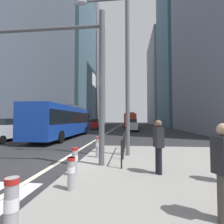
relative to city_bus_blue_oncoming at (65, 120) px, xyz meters
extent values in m
plane|color=#28282B|center=(3.54, 10.34, -1.84)|extent=(160.00, 160.00, 0.00)
cube|color=gray|center=(9.04, -10.66, -1.76)|extent=(9.00, 10.00, 0.15)
cube|color=silver|center=(4.79, -13.66, -1.83)|extent=(0.45, 3.20, 0.01)
cube|color=silver|center=(5.69, -13.66, -1.83)|extent=(0.45, 3.20, 0.01)
cube|color=silver|center=(6.59, -13.66, -1.83)|extent=(0.45, 3.20, 0.01)
cube|color=beige|center=(3.54, 20.34, -1.83)|extent=(0.20, 80.00, 0.01)
cube|color=slate|center=(-12.46, 8.09, 17.70)|extent=(13.72, 23.29, 39.07)
cube|color=slate|center=(-12.46, 32.77, 18.70)|extent=(13.89, 20.75, 41.07)
cube|color=slate|center=(-12.46, 58.59, 23.28)|extent=(13.19, 23.10, 50.24)
cube|color=slate|center=(20.54, 29.45, 25.81)|extent=(10.61, 16.06, 55.30)
cube|color=gray|center=(20.54, 53.15, 15.33)|extent=(11.08, 24.64, 34.33)
cube|color=#14389E|center=(0.00, -0.03, -0.11)|extent=(2.50, 12.04, 2.75)
cube|color=black|center=(0.00, -0.03, 0.23)|extent=(2.54, 11.80, 1.10)
cube|color=#4C4C51|center=(0.00, 1.77, 1.41)|extent=(1.75, 4.34, 0.30)
cylinder|color=black|center=(1.20, -3.89, -1.34)|extent=(0.30, 1.00, 1.00)
cylinder|color=black|center=(-1.20, -3.89, -1.34)|extent=(0.30, 1.00, 1.00)
cylinder|color=black|center=(1.20, 3.82, -1.34)|extent=(0.30, 1.00, 1.00)
cylinder|color=black|center=(-1.20, 3.82, -1.34)|extent=(0.30, 1.00, 1.00)
cube|color=silver|center=(-3.94, -3.22, -0.97)|extent=(1.95, 4.37, 1.10)
cube|color=black|center=(-3.93, -3.07, -0.16)|extent=(1.58, 2.38, 0.52)
cylinder|color=black|center=(-3.08, -4.72, -1.52)|extent=(0.24, 0.65, 0.64)
cylinder|color=black|center=(-2.97, -1.80, -1.52)|extent=(0.24, 0.65, 0.64)
cylinder|color=black|center=(-4.79, -1.73, -1.52)|extent=(0.24, 0.65, 0.64)
cube|color=red|center=(6.79, 23.27, -0.11)|extent=(2.58, 11.40, 2.75)
cube|color=black|center=(6.79, 23.27, 0.23)|extent=(2.62, 11.17, 1.10)
cube|color=#4C4C51|center=(6.78, 21.56, 1.41)|extent=(1.78, 4.11, 0.30)
cylinder|color=black|center=(5.62, 26.91, -1.34)|extent=(0.31, 1.00, 1.00)
cylinder|color=black|center=(8.01, 26.90, -1.34)|extent=(0.31, 1.00, 1.00)
cylinder|color=black|center=(5.56, 19.63, -1.34)|extent=(0.31, 1.00, 1.00)
cylinder|color=black|center=(7.96, 19.62, -1.34)|extent=(0.31, 1.00, 1.00)
cube|color=maroon|center=(0.18, 14.64, -0.97)|extent=(1.86, 4.31, 1.10)
cube|color=black|center=(0.18, 14.79, -0.16)|extent=(1.54, 2.34, 0.52)
cylinder|color=black|center=(1.06, 13.17, -1.52)|extent=(0.23, 0.64, 0.64)
cylinder|color=black|center=(-0.76, 13.20, -1.52)|extent=(0.23, 0.64, 0.64)
cylinder|color=black|center=(1.12, 16.08, -1.52)|extent=(0.23, 0.64, 0.64)
cylinder|color=black|center=(-0.70, 16.11, -1.52)|extent=(0.23, 0.64, 0.64)
cube|color=silver|center=(6.99, 10.56, -0.97)|extent=(1.79, 4.24, 1.10)
cube|color=black|center=(6.99, 10.41, -0.16)|extent=(1.50, 2.29, 0.52)
cylinder|color=black|center=(6.08, 12.01, -1.52)|extent=(0.22, 0.64, 0.64)
cylinder|color=black|center=(7.90, 12.00, -1.52)|extent=(0.22, 0.64, 0.64)
cylinder|color=black|center=(6.08, 9.12, -1.52)|extent=(0.22, 0.64, 0.64)
cylinder|color=black|center=(7.90, 9.12, -1.52)|extent=(0.22, 0.64, 0.64)
cylinder|color=#515156|center=(5.56, -10.41, 1.31)|extent=(0.22, 0.22, 6.00)
cylinder|color=#515156|center=(2.79, -10.41, 3.71)|extent=(5.54, 0.14, 0.14)
cube|color=white|center=(5.31, -10.59, 1.51)|extent=(0.04, 0.60, 0.44)
cylinder|color=#56565B|center=(6.54, -8.55, 2.31)|extent=(0.20, 0.20, 8.00)
cylinder|color=#56565B|center=(5.34, -8.55, 6.11)|extent=(2.40, 0.10, 0.10)
ellipsoid|color=#B2B2B7|center=(4.14, -8.55, 6.06)|extent=(0.70, 0.32, 0.20)
cylinder|color=#99999E|center=(5.03, -14.66, -1.22)|extent=(0.18, 0.18, 0.93)
cylinder|color=white|center=(5.03, -14.66, -1.11)|extent=(0.19, 0.19, 0.17)
cylinder|color=#B21E19|center=(5.03, -14.66, -0.79)|extent=(0.20, 0.20, 0.08)
cylinder|color=#99999E|center=(5.20, -12.76, -1.29)|extent=(0.18, 0.18, 0.79)
cylinder|color=white|center=(5.20, -12.76, -1.20)|extent=(0.19, 0.19, 0.14)
cylinder|color=#B21E19|center=(5.20, -12.76, -0.93)|extent=(0.20, 0.20, 0.08)
cylinder|color=#99999E|center=(4.95, -11.73, -1.26)|extent=(0.18, 0.18, 0.86)
cylinder|color=white|center=(4.95, -11.73, -1.15)|extent=(0.19, 0.19, 0.15)
cylinder|color=#B21E19|center=(4.95, -11.73, -0.87)|extent=(0.20, 0.20, 0.08)
cylinder|color=#99999E|center=(5.18, -9.15, -1.22)|extent=(0.18, 0.18, 0.93)
cylinder|color=white|center=(5.18, -9.15, -1.11)|extent=(0.19, 0.19, 0.17)
cylinder|color=#B21E19|center=(5.18, -9.15, -0.80)|extent=(0.20, 0.20, 0.08)
cylinder|color=black|center=(6.34, -10.80, -1.21)|extent=(0.06, 0.06, 0.95)
cylinder|color=black|center=(6.34, -9.43, -1.21)|extent=(0.06, 0.06, 0.95)
cylinder|color=black|center=(6.34, -8.05, -1.21)|extent=(0.06, 0.06, 0.95)
cylinder|color=black|center=(6.34, -6.67, -1.21)|extent=(0.06, 0.06, 0.95)
cylinder|color=black|center=(6.34, -8.74, -0.74)|extent=(0.06, 4.13, 0.06)
cylinder|color=#423D38|center=(8.17, -13.78, -1.28)|extent=(0.15, 0.15, 0.81)
cube|color=#232328|center=(8.24, -13.74, -0.56)|extent=(0.45, 0.40, 0.63)
sphere|color=tan|center=(8.24, -13.74, -0.14)|extent=(0.22, 0.22, 0.22)
cylinder|color=black|center=(7.56, -11.33, -1.27)|extent=(0.15, 0.15, 0.84)
cylinder|color=black|center=(7.53, -11.18, -1.27)|extent=(0.15, 0.15, 0.84)
cube|color=#232328|center=(7.55, -11.25, -0.53)|extent=(0.31, 0.42, 0.64)
sphere|color=brown|center=(7.55, -11.25, -0.09)|extent=(0.23, 0.23, 0.23)
camera|label=1|loc=(6.63, -16.86, 0.04)|focal=27.28mm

